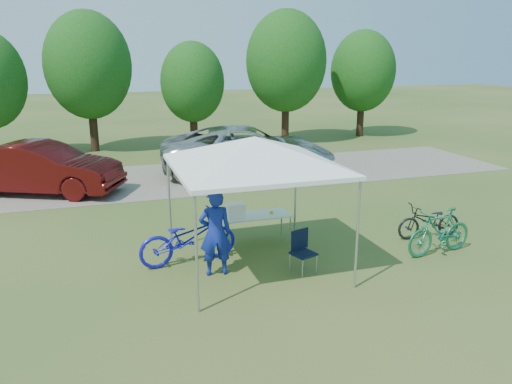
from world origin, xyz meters
The scene contains 14 objects.
ground centered at (0.00, 0.00, 0.00)m, with size 100.00×100.00×0.00m, color #2D5119.
gravel_strip centered at (0.00, 8.00, 0.01)m, with size 24.00×5.00×0.02m, color gray.
canopy centered at (0.00, 0.00, 2.65)m, with size 4.53×4.53×3.00m.
treeline centered at (-0.29, 14.05, 3.53)m, with size 24.89×4.28×6.30m.
folding_table centered at (0.42, 1.33, 0.63)m, with size 1.64×0.68×0.67m.
folding_chair centered at (0.85, -0.46, 0.50)m, with size 0.54×0.57×0.84m.
cooler centered at (-0.04, 1.33, 0.83)m, with size 0.43×0.29×0.31m.
ice_cream_cup centered at (0.81, 1.28, 0.71)m, with size 0.08×0.08×0.06m, color gold.
cyclist centered at (-0.85, -0.10, 0.88)m, with size 0.64×0.42×1.76m, color navy.
bike_blue centered at (-1.27, 0.64, 0.55)m, with size 0.73×2.10×1.10m, color #1716C2.
bike_green centered at (4.06, -0.59, 0.52)m, with size 0.49×1.72×1.03m, color #19724D.
bike_dark centered at (4.47, 0.31, 0.42)m, with size 0.56×1.61×0.84m, color black.
minivan centered at (2.27, 7.87, 0.89)m, with size 2.88×6.26×1.74m, color #B5B6B1.
sedan centered at (-4.62, 7.35, 0.82)m, with size 1.70×4.87×1.60m, color #4D0D0C.
Camera 1 is at (-2.92, -9.12, 4.29)m, focal length 35.00 mm.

